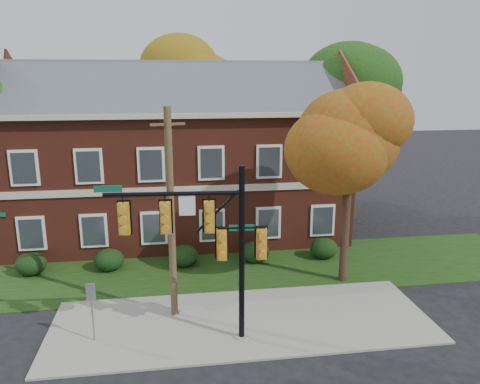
{
  "coord_description": "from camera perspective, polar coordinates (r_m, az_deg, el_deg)",
  "views": [
    {
      "loc": [
        -2.39,
        -14.57,
        8.91
      ],
      "look_at": [
        0.2,
        3.0,
        4.52
      ],
      "focal_mm": 35.0,
      "sensor_mm": 36.0,
      "label": 1
    }
  ],
  "objects": [
    {
      "name": "tree_far_rear",
      "position": [
        34.41,
        -5.65,
        13.7
      ],
      "size": [
        6.84,
        6.46,
        11.52
      ],
      "color": "black",
      "rests_on": "ground"
    },
    {
      "name": "hedge_right",
      "position": [
        23.19,
        1.87,
        -7.33
      ],
      "size": [
        1.4,
        1.26,
        1.05
      ],
      "primitive_type": "ellipsoid",
      "color": "black",
      "rests_on": "ground"
    },
    {
      "name": "hedge_far_right",
      "position": [
        24.03,
        10.17,
        -6.78
      ],
      "size": [
        1.4,
        1.26,
        1.05
      ],
      "primitive_type": "ellipsoid",
      "color": "black",
      "rests_on": "ground"
    },
    {
      "name": "grass_strip",
      "position": [
        22.53,
        -1.63,
        -9.37
      ],
      "size": [
        30.0,
        6.0,
        0.04
      ],
      "primitive_type": "cube",
      "color": "#193811",
      "rests_on": "ground"
    },
    {
      "name": "hedge_left",
      "position": [
        23.07,
        -15.68,
        -7.98
      ],
      "size": [
        1.4,
        1.26,
        1.05
      ],
      "primitive_type": "ellipsoid",
      "color": "black",
      "rests_on": "ground"
    },
    {
      "name": "traffic_signal",
      "position": [
        15.42,
        -3.91,
        -5.41
      ],
      "size": [
        5.52,
        0.67,
        6.17
      ],
      "rotation": [
        0.0,
        0.0,
        -0.07
      ],
      "color": "gray",
      "rests_on": "ground"
    },
    {
      "name": "sidewalk",
      "position": [
        18.08,
        0.32,
        -15.51
      ],
      "size": [
        14.0,
        5.0,
        0.08
      ],
      "primitive_type": "cube",
      "color": "gray",
      "rests_on": "ground"
    },
    {
      "name": "hedge_far_left",
      "position": [
        23.8,
        -24.14,
        -8.03
      ],
      "size": [
        1.4,
        1.26,
        1.05
      ],
      "primitive_type": "ellipsoid",
      "color": "black",
      "rests_on": "ground"
    },
    {
      "name": "apartment_building",
      "position": [
        26.81,
        -7.48,
        5.34
      ],
      "size": [
        18.8,
        8.8,
        9.74
      ],
      "color": "maroon",
      "rests_on": "ground"
    },
    {
      "name": "ground",
      "position": [
        17.24,
        0.84,
        -17.24
      ],
      "size": [
        120.0,
        120.0,
        0.0
      ],
      "primitive_type": "plane",
      "color": "black",
      "rests_on": "ground"
    },
    {
      "name": "tree_right_rear",
      "position": [
        29.79,
        15.1,
        11.89
      ],
      "size": [
        6.3,
        5.95,
        10.62
      ],
      "color": "black",
      "rests_on": "ground"
    },
    {
      "name": "tree_near_right",
      "position": [
        20.07,
        14.09,
        7.05
      ],
      "size": [
        4.5,
        4.25,
        8.58
      ],
      "color": "black",
      "rests_on": "ground"
    },
    {
      "name": "sign_post",
      "position": [
        16.97,
        -17.64,
        -12.76
      ],
      "size": [
        0.32,
        0.06,
        2.19
      ],
      "rotation": [
        0.0,
        0.0,
        -0.04
      ],
      "color": "slate",
      "rests_on": "ground"
    },
    {
      "name": "hedge_center",
      "position": [
        22.86,
        -6.88,
        -7.74
      ],
      "size": [
        1.4,
        1.26,
        1.05
      ],
      "primitive_type": "ellipsoid",
      "color": "black",
      "rests_on": "ground"
    },
    {
      "name": "utility_pole",
      "position": [
        17.16,
        -8.41,
        -2.83
      ],
      "size": [
        1.22,
        0.4,
        7.93
      ],
      "rotation": [
        0.0,
        0.0,
        0.25
      ],
      "color": "#483721",
      "rests_on": "ground"
    }
  ]
}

